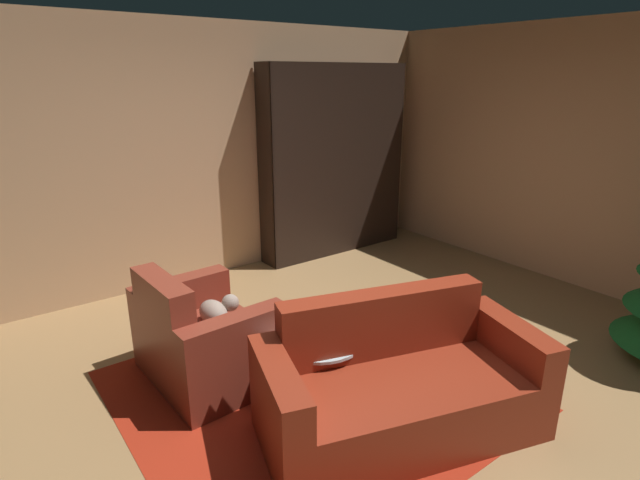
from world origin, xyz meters
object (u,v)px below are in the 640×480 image
object	(u,v)px
couch_red	(398,388)
bottle_on_table	(302,334)
book_stack_on_table	(316,328)
bookshelf_unit	(342,161)
coffee_table	(318,344)
armchair_red	(203,340)

from	to	relation	value
couch_red	bottle_on_table	bearing A→B (deg)	-142.59
couch_red	book_stack_on_table	xyz separation A→B (m)	(-0.58, -0.21, 0.23)
bottle_on_table	bookshelf_unit	bearing A→B (deg)	136.67
coffee_table	armchair_red	bearing A→B (deg)	-143.47
armchair_red	couch_red	distance (m)	1.45
coffee_table	bookshelf_unit	bearing A→B (deg)	138.22
bookshelf_unit	couch_red	distance (m)	3.56
armchair_red	couch_red	world-z (taller)	armchair_red
armchair_red	book_stack_on_table	world-z (taller)	armchair_red
book_stack_on_table	couch_red	bearing A→B (deg)	19.55
bookshelf_unit	coffee_table	xyz separation A→B (m)	(2.35, -2.10, -0.71)
couch_red	book_stack_on_table	size ratio (longest dim) A/B	8.85
couch_red	bottle_on_table	size ratio (longest dim) A/B	7.54
book_stack_on_table	bottle_on_table	world-z (taller)	bottle_on_table
bookshelf_unit	armchair_red	bearing A→B (deg)	-57.81
book_stack_on_table	bottle_on_table	size ratio (longest dim) A/B	0.85
couch_red	coffee_table	bearing A→B (deg)	-158.58
armchair_red	book_stack_on_table	bearing A→B (deg)	38.34
coffee_table	book_stack_on_table	size ratio (longest dim) A/B	2.97
bookshelf_unit	bottle_on_table	bearing A→B (deg)	-43.33
bookshelf_unit	couch_red	bearing A→B (deg)	-33.03
book_stack_on_table	coffee_table	bearing A→B (deg)	-14.20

